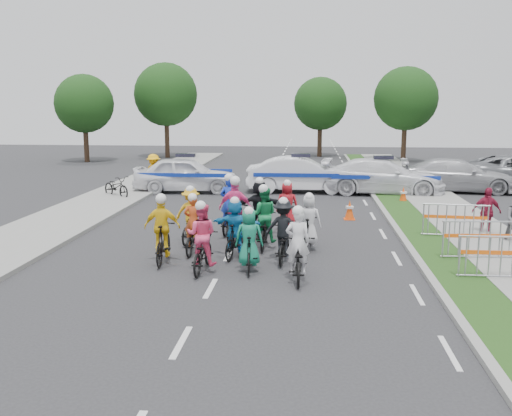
# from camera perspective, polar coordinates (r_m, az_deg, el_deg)

# --- Properties ---
(ground) EXTENTS (90.00, 90.00, 0.00)m
(ground) POSITION_cam_1_polar(r_m,az_deg,el_deg) (13.13, -4.57, -8.03)
(ground) COLOR #28282B
(ground) RESTS_ON ground
(curb_right) EXTENTS (0.20, 60.00, 0.12)m
(curb_right) POSITION_cam_1_polar(r_m,az_deg,el_deg) (17.98, 14.54, -3.09)
(curb_right) COLOR gray
(curb_right) RESTS_ON ground
(grass_strip) EXTENTS (1.20, 60.00, 0.11)m
(grass_strip) POSITION_cam_1_polar(r_m,az_deg,el_deg) (18.11, 16.73, -3.12)
(grass_strip) COLOR #204215
(grass_strip) RESTS_ON ground
(sidewalk_right) EXTENTS (2.40, 60.00, 0.13)m
(sidewalk_right) POSITION_cam_1_polar(r_m,az_deg,el_deg) (18.55, 22.20, -3.11)
(sidewalk_right) COLOR gray
(sidewalk_right) RESTS_ON ground
(sidewalk_left) EXTENTS (3.00, 60.00, 0.13)m
(sidewalk_left) POSITION_cam_1_polar(r_m,az_deg,el_deg) (19.75, -20.90, -2.24)
(sidewalk_left) COLOR gray
(sidewalk_left) RESTS_ON ground
(rider_0) EXTENTS (0.70, 1.81, 1.83)m
(rider_0) POSITION_cam_1_polar(r_m,az_deg,el_deg) (13.53, 4.18, -4.79)
(rider_0) COLOR black
(rider_0) RESTS_ON ground
(rider_1) EXTENTS (0.73, 1.61, 1.67)m
(rider_1) POSITION_cam_1_polar(r_m,az_deg,el_deg) (14.21, -0.67, -3.81)
(rider_1) COLOR black
(rider_1) RESTS_ON ground
(rider_2) EXTENTS (0.78, 1.80, 1.81)m
(rider_2) POSITION_cam_1_polar(r_m,az_deg,el_deg) (14.28, -5.43, -3.71)
(rider_2) COLOR black
(rider_2) RESTS_ON ground
(rider_3) EXTENTS (0.96, 1.81, 1.87)m
(rider_3) POSITION_cam_1_polar(r_m,az_deg,el_deg) (15.15, -9.30, -2.82)
(rider_3) COLOR black
(rider_3) RESTS_ON ground
(rider_4) EXTENTS (1.01, 1.76, 1.76)m
(rider_4) POSITION_cam_1_polar(r_m,az_deg,el_deg) (15.11, 2.74, -2.85)
(rider_4) COLOR black
(rider_4) RESTS_ON ground
(rider_5) EXTENTS (1.41, 1.68, 1.70)m
(rider_5) POSITION_cam_1_polar(r_m,az_deg,el_deg) (15.48, -2.08, -2.38)
(rider_5) COLOR black
(rider_5) RESTS_ON ground
(rider_6) EXTENTS (0.70, 1.72, 1.72)m
(rider_6) POSITION_cam_1_polar(r_m,az_deg,el_deg) (16.10, -6.23, -2.50)
(rider_6) COLOR black
(rider_6) RESTS_ON ground
(rider_7) EXTENTS (0.76, 1.65, 1.68)m
(rider_7) POSITION_cam_1_polar(r_m,az_deg,el_deg) (16.37, 5.29, -1.94)
(rider_7) COLOR black
(rider_7) RESTS_ON ground
(rider_8) EXTENTS (0.78, 1.84, 1.88)m
(rider_8) POSITION_cam_1_polar(r_m,az_deg,el_deg) (16.59, 0.77, -1.61)
(rider_8) COLOR black
(rider_8) RESTS_ON ground
(rider_9) EXTENTS (1.07, 2.00, 2.05)m
(rider_9) POSITION_cam_1_polar(r_m,az_deg,el_deg) (17.19, -2.04, -0.92)
(rider_9) COLOR black
(rider_9) RESTS_ON ground
(rider_10) EXTENTS (1.03, 1.78, 1.75)m
(rider_10) POSITION_cam_1_polar(r_m,az_deg,el_deg) (17.32, -6.49, -1.21)
(rider_10) COLOR black
(rider_10) RESTS_ON ground
(rider_11) EXTENTS (1.52, 1.81, 1.89)m
(rider_11) POSITION_cam_1_polar(r_m,az_deg,el_deg) (18.06, 0.37, -0.31)
(rider_11) COLOR black
(rider_11) RESTS_ON ground
(rider_12) EXTENTS (0.85, 1.97, 1.95)m
(rider_12) POSITION_cam_1_polar(r_m,az_deg,el_deg) (18.56, -2.66, -0.51)
(rider_12) COLOR black
(rider_12) RESTS_ON ground
(rider_13) EXTENTS (0.74, 1.66, 1.74)m
(rider_13) POSITION_cam_1_polar(r_m,az_deg,el_deg) (18.62, 3.13, -0.36)
(rider_13) COLOR black
(rider_13) RESTS_ON ground
(police_car_0) EXTENTS (5.06, 2.37, 1.68)m
(police_car_0) POSITION_cam_1_polar(r_m,az_deg,el_deg) (27.43, -7.02, 3.35)
(police_car_0) COLOR white
(police_car_0) RESTS_ON ground
(police_car_1) EXTENTS (5.12, 1.87, 1.68)m
(police_car_1) POSITION_cam_1_polar(r_m,az_deg,el_deg) (27.25, 4.48, 3.35)
(police_car_1) COLOR white
(police_car_1) RESTS_ON ground
(police_car_2) EXTENTS (5.85, 2.92, 1.63)m
(police_car_2) POSITION_cam_1_polar(r_m,az_deg,el_deg) (27.23, 12.56, 3.08)
(police_car_2) COLOR white
(police_car_2) RESTS_ON ground
(civilian_sedan) EXTENTS (5.58, 2.78, 1.56)m
(civilian_sedan) POSITION_cam_1_polar(r_m,az_deg,el_deg) (28.99, 19.50, 3.09)
(civilian_sedan) COLOR #AEAFB3
(civilian_sedan) RESTS_ON ground
(spectator_2) EXTENTS (0.93, 0.43, 1.56)m
(spectator_2) POSITION_cam_1_polar(r_m,az_deg,el_deg) (19.47, 22.05, -0.35)
(spectator_2) COLOR maroon
(spectator_2) RESTS_ON ground
(marshal_hiviz) EXTENTS (1.30, 1.28, 1.80)m
(marshal_hiviz) POSITION_cam_1_polar(r_m,az_deg,el_deg) (27.84, -10.19, 3.49)
(marshal_hiviz) COLOR #FFB20D
(marshal_hiviz) RESTS_ON ground
(barrier_0) EXTENTS (2.00, 0.52, 1.12)m
(barrier_0) POSITION_cam_1_polar(r_m,az_deg,el_deg) (14.56, 23.30, -4.72)
(barrier_0) COLOR #A5A8AD
(barrier_0) RESTS_ON ground
(barrier_1) EXTENTS (2.03, 0.64, 1.12)m
(barrier_1) POSITION_cam_1_polar(r_m,az_deg,el_deg) (16.19, 21.42, -3.14)
(barrier_1) COLOR #A5A8AD
(barrier_1) RESTS_ON ground
(barrier_2) EXTENTS (2.04, 0.68, 1.12)m
(barrier_2) POSITION_cam_1_polar(r_m,az_deg,el_deg) (18.59, 19.29, -1.33)
(barrier_2) COLOR #A5A8AD
(barrier_2) RESTS_ON ground
(cone_0) EXTENTS (0.40, 0.40, 0.70)m
(cone_0) POSITION_cam_1_polar(r_m,az_deg,el_deg) (20.99, 9.34, -0.22)
(cone_0) COLOR #F24C0C
(cone_0) RESTS_ON ground
(cone_1) EXTENTS (0.40, 0.40, 0.70)m
(cone_1) POSITION_cam_1_polar(r_m,az_deg,el_deg) (24.97, 14.52, 1.26)
(cone_1) COLOR #F24C0C
(cone_1) RESTS_ON ground
(parked_bike) EXTENTS (1.87, 1.71, 0.99)m
(parked_bike) POSITION_cam_1_polar(r_m,az_deg,el_deg) (26.27, -13.80, 2.07)
(parked_bike) COLOR black
(parked_bike) RESTS_ON ground
(tree_0) EXTENTS (4.20, 4.20, 6.30)m
(tree_0) POSITION_cam_1_polar(r_m,az_deg,el_deg) (43.40, -16.81, 9.95)
(tree_0) COLOR #382619
(tree_0) RESTS_ON ground
(tree_1) EXTENTS (4.55, 4.55, 6.82)m
(tree_1) POSITION_cam_1_polar(r_m,az_deg,el_deg) (42.82, 14.75, 10.52)
(tree_1) COLOR #382619
(tree_1) RESTS_ON ground
(tree_3) EXTENTS (4.90, 4.90, 7.35)m
(tree_3) POSITION_cam_1_polar(r_m,az_deg,el_deg) (45.67, -9.00, 11.14)
(tree_3) COLOR #382619
(tree_3) RESTS_ON ground
(tree_4) EXTENTS (4.20, 4.20, 6.30)m
(tree_4) POSITION_cam_1_polar(r_m,az_deg,el_deg) (46.28, 6.46, 10.31)
(tree_4) COLOR #382619
(tree_4) RESTS_ON ground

